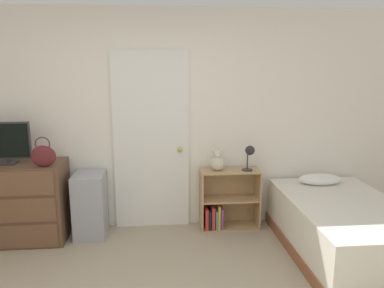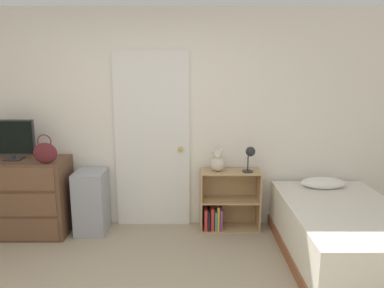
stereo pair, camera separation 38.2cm
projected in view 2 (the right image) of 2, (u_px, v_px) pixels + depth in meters
name	position (u px, v px, depth m)	size (l,w,h in m)	color
wall_back	(150.00, 120.00, 4.41)	(10.00, 0.06, 2.55)	white
door_closed	(153.00, 141.00, 4.40)	(0.88, 0.09, 2.08)	white
dresser	(24.00, 197.00, 4.28)	(1.03, 0.53, 0.88)	brown
tv	(13.00, 139.00, 4.13)	(0.51, 0.16, 0.45)	#2D2D33
handbag	(46.00, 152.00, 3.99)	(0.26, 0.09, 0.32)	#591E23
storage_bin	(92.00, 201.00, 4.34)	(0.34, 0.42, 0.73)	#999EA8
bookshelf	(226.00, 205.00, 4.42)	(0.69, 0.29, 0.71)	tan
teddy_bear	(218.00, 162.00, 4.31)	(0.17, 0.17, 0.26)	beige
desk_lamp	(251.00, 154.00, 4.24)	(0.14, 0.13, 0.30)	#262628
bed	(344.00, 234.00, 3.68)	(1.12, 1.81, 0.66)	brown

